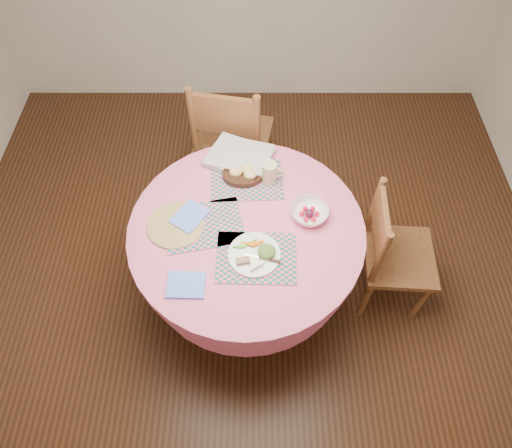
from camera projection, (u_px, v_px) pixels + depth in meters
The scene contains 16 objects.
ground at pixel (248, 292), 2.98m from camera, with size 4.00×4.00×0.00m, color #331C0F.
room_envelope at pixel (242, 69), 1.58m from camera, with size 4.01×4.01×2.71m.
dining_table at pixel (247, 247), 2.53m from camera, with size 1.24×1.24×0.75m.
chair_right at pixel (392, 253), 2.61m from camera, with size 0.42×0.44×0.90m.
chair_back at pixel (232, 139), 3.03m from camera, with size 0.56×0.54×1.04m.
placemat_front at pixel (256, 257), 2.26m from camera, with size 0.40×0.30×0.01m, color #11635B.
placemat_left at pixel (204, 225), 2.37m from camera, with size 0.40×0.30×0.01m, color #11635B.
placemat_back at pixel (247, 180), 2.55m from camera, with size 0.40×0.30×0.01m, color #11635B.
wicker_trivet at pixel (176, 225), 2.37m from camera, with size 0.30×0.30×0.01m, color olive.
napkin_near at pixel (186, 285), 2.17m from camera, with size 0.18×0.14×0.01m, color #6187FA.
napkin_far at pixel (190, 217), 2.39m from camera, with size 0.18×0.14×0.01m, color #6187FA.
dinner_plate at pixel (256, 255), 2.25m from camera, with size 0.26×0.26×0.05m.
bread_bowl at pixel (243, 174), 2.54m from camera, with size 0.23×0.23×0.08m.
latte_mug at pixel (270, 173), 2.49m from camera, with size 0.12×0.08×0.13m.
fruit_bowl at pixel (310, 213), 2.38m from camera, with size 0.20×0.20×0.06m.
newspaper_stack at pixel (240, 157), 2.62m from camera, with size 0.42×0.39×0.04m.
Camera 1 is at (0.05, -1.34, 2.70)m, focal length 32.00 mm.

